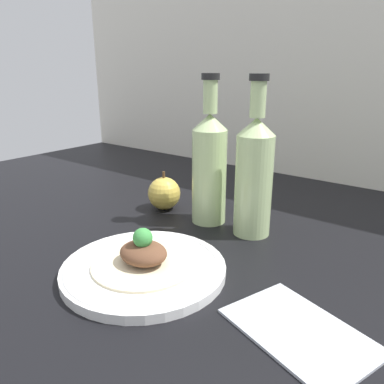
# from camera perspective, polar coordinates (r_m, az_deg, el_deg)

# --- Properties ---
(ground_plane) EXTENTS (1.80, 1.10, 0.04)m
(ground_plane) POSITION_cam_1_polar(r_m,az_deg,el_deg) (0.73, 0.41, -8.23)
(ground_plane) COLOR black
(wall_backsplash) EXTENTS (1.80, 0.03, 0.80)m
(wall_backsplash) POSITION_cam_1_polar(r_m,az_deg,el_deg) (1.13, 18.49, 22.31)
(wall_backsplash) COLOR silver
(wall_backsplash) RESTS_ON ground_plane
(plate) EXTENTS (0.25, 0.25, 0.02)m
(plate) POSITION_cam_1_polar(r_m,az_deg,el_deg) (0.60, -7.32, -11.37)
(plate) COLOR white
(plate) RESTS_ON ground_plane
(plated_food) EXTENTS (0.16, 0.16, 0.06)m
(plated_food) POSITION_cam_1_polar(r_m,az_deg,el_deg) (0.59, -7.41, -9.53)
(plated_food) COLOR beige
(plated_food) RESTS_ON plate
(cider_bottle_left) EXTENTS (0.07, 0.07, 0.30)m
(cider_bottle_left) POSITION_cam_1_polar(r_m,az_deg,el_deg) (0.75, 2.65, 4.04)
(cider_bottle_left) COLOR #B7D18E
(cider_bottle_left) RESTS_ON ground_plane
(cider_bottle_right) EXTENTS (0.07, 0.07, 0.30)m
(cider_bottle_right) POSITION_cam_1_polar(r_m,az_deg,el_deg) (0.70, 9.44, 2.76)
(cider_bottle_right) COLOR #B7D18E
(cider_bottle_right) RESTS_ON ground_plane
(apple) EXTENTS (0.07, 0.07, 0.09)m
(apple) POSITION_cam_1_polar(r_m,az_deg,el_deg) (0.85, -4.26, -0.20)
(apple) COLOR gold
(apple) RESTS_ON ground_plane
(napkin) EXTENTS (0.20, 0.16, 0.01)m
(napkin) POSITION_cam_1_polar(r_m,az_deg,el_deg) (0.50, 16.03, -19.53)
(napkin) COLOR #B7BCC6
(napkin) RESTS_ON ground_plane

